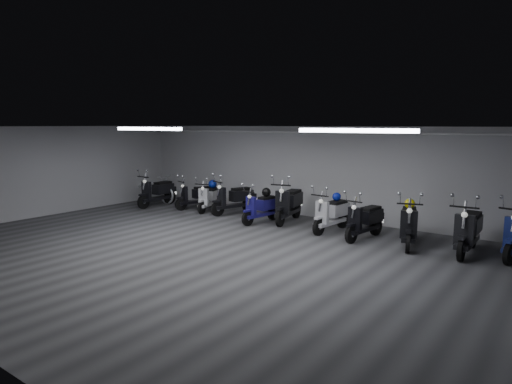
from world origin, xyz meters
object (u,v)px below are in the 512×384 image
Objects in this scene: scooter_9 at (469,223)px; helmet_0 at (266,192)px; scooter_3 at (234,193)px; scooter_7 at (365,214)px; scooter_4 at (261,202)px; helmet_2 at (410,204)px; scooter_2 at (210,193)px; scooter_6 at (331,208)px; scooter_8 at (409,217)px; helmet_1 at (213,184)px; scooter_5 at (289,198)px; bicycle at (154,186)px; scooter_1 at (195,192)px; helmet_3 at (337,197)px; scooter_0 at (157,187)px.

scooter_9 is 5.55m from helmet_0.
scooter_7 is at bearing 11.10° from scooter_3.
helmet_0 is (0.03, 0.22, 0.28)m from scooter_4.
scooter_7 is 7.06× the size of helmet_2.
scooter_2 is 5.97× the size of helmet_0.
scooter_3 is 3.64m from scooter_6.
scooter_4 is at bearing -171.84° from scooter_7.
scooter_8 is at bearing -17.58° from scooter_2.
scooter_2 is 0.36m from helmet_1.
scooter_3 is 1.11× the size of scooter_4.
scooter_5 is 0.68m from helmet_0.
scooter_2 is at bearing 158.40° from scooter_8.
scooter_8 is 6.54× the size of helmet_1.
bicycle reaches higher than helmet_2.
scooter_4 is at bearing -97.91° from bicycle.
scooter_4 is 0.85× the size of scooter_9.
scooter_3 is at bearing 169.57° from scooter_5.
helmet_0 is (-4.27, 0.23, 0.20)m from scooter_8.
scooter_1 is 0.92× the size of scooter_6.
scooter_5 is at bearing -11.80° from scooter_2.
scooter_1 is 0.84× the size of scooter_9.
scooter_1 is 3.12m from scooter_4.
scooter_3 is 3.66m from helmet_3.
helmet_1 is (2.75, 0.14, 0.26)m from bicycle.
helmet_0 is (5.27, -0.32, 0.26)m from bicycle.
helmet_2 is at bearing 0.66° from scooter_0.
scooter_7 is at bearing -7.06° from helmet_1.
scooter_3 reaches higher than helmet_1.
scooter_0 is 4.58m from helmet_0.
scooter_5 reaches higher than scooter_6.
helmet_0 is at bearing -19.19° from scooter_2.
scooter_8 is (7.38, -0.47, 0.09)m from scooter_1.
scooter_4 is 4.30m from scooter_8.
scooter_8 is 2.18m from helmet_3.
scooter_5 is 1.02× the size of scooter_9.
scooter_8 reaches higher than scooter_0.
scooter_7 is 8.46m from bicycle.
scooter_5 reaches higher than scooter_2.
scooter_9 reaches higher than scooter_8.
helmet_0 is 4.19m from helmet_2.
scooter_7 is at bearing -4.41° from helmet_0.
scooter_8 is at bearing -0.19° from scooter_6.
bicycle is at bearing 143.33° from scooter_0.
scooter_1 is 0.64m from scooter_2.
helmet_3 is at bearing 90.00° from scooter_6.
helmet_3 is (2.16, 0.24, 0.04)m from helmet_0.
scooter_8 is (6.74, -0.48, 0.09)m from scooter_2.
scooter_2 is at bearing -177.28° from scooter_6.
scooter_4 is at bearing -24.42° from scooter_2.
scooter_6 reaches higher than helmet_2.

